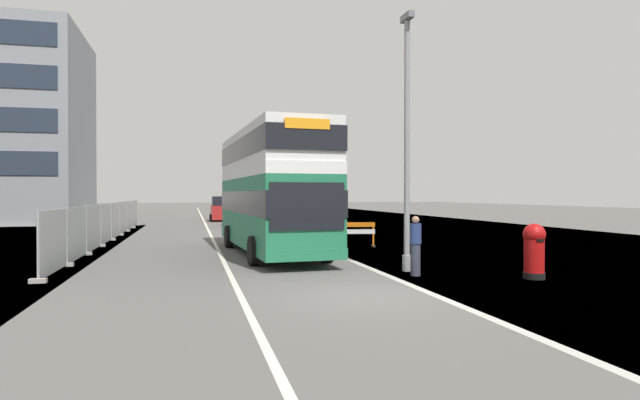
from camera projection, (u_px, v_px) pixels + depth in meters
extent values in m
cube|color=#565451|center=(369.00, 299.00, 12.50)|extent=(140.00, 280.00, 0.10)
cube|color=#B2AFA8|center=(430.00, 294.00, 12.87)|extent=(0.24, 196.00, 0.01)
cube|color=silver|center=(244.00, 303.00, 11.81)|extent=(0.16, 168.00, 0.01)
cube|color=#1E6B47|center=(271.00, 212.00, 21.40)|extent=(3.26, 10.83, 2.69)
cube|color=silver|center=(271.00, 173.00, 21.38)|extent=(3.26, 10.83, 0.40)
cube|color=silver|center=(271.00, 150.00, 21.37)|extent=(3.23, 10.72, 1.45)
cube|color=black|center=(271.00, 202.00, 21.39)|extent=(3.30, 10.94, 0.86)
cube|color=black|center=(271.00, 150.00, 21.37)|extent=(3.28, 10.88, 0.80)
cube|color=black|center=(307.00, 206.00, 16.27)|extent=(2.39, 0.21, 1.48)
cube|color=orange|center=(307.00, 124.00, 16.24)|extent=(1.43, 0.15, 0.32)
cube|color=#1E6B47|center=(271.00, 241.00, 21.41)|extent=(3.30, 10.94, 0.36)
cylinder|color=black|center=(254.00, 251.00, 17.86)|extent=(0.36, 1.02, 1.00)
cylinder|color=black|center=(327.00, 248.00, 18.63)|extent=(0.36, 1.02, 1.00)
cylinder|color=black|center=(229.00, 237.00, 23.83)|extent=(0.36, 1.02, 1.00)
cylinder|color=black|center=(285.00, 235.00, 24.60)|extent=(0.36, 1.02, 1.00)
cylinder|color=gray|center=(407.00, 146.00, 16.56)|extent=(0.18, 0.18, 7.79)
cube|color=slate|center=(407.00, 17.00, 16.51)|extent=(0.20, 0.70, 0.20)
cylinder|color=gray|center=(407.00, 263.00, 16.60)|extent=(0.29, 0.29, 0.50)
cylinder|color=black|center=(534.00, 276.00, 15.11)|extent=(0.60, 0.60, 0.18)
cylinder|color=#AD0F0F|center=(534.00, 253.00, 15.10)|extent=(0.56, 0.56, 1.08)
sphere|color=#AD0F0F|center=(534.00, 235.00, 15.10)|extent=(0.63, 0.63, 0.63)
cube|color=black|center=(541.00, 240.00, 14.82)|extent=(0.22, 0.03, 0.07)
cube|color=orange|center=(359.00, 225.00, 24.16)|extent=(1.43, 0.31, 0.20)
cube|color=white|center=(359.00, 232.00, 24.16)|extent=(1.43, 0.31, 0.20)
cube|color=orange|center=(345.00, 236.00, 24.11)|extent=(0.08, 0.08, 1.02)
cube|color=black|center=(345.00, 246.00, 24.12)|extent=(0.21, 0.46, 0.08)
cube|color=orange|center=(373.00, 236.00, 24.21)|extent=(0.08, 0.08, 1.02)
cube|color=black|center=(373.00, 246.00, 24.22)|extent=(0.21, 0.46, 0.08)
cube|color=#A8AAAD|center=(54.00, 241.00, 16.01)|extent=(0.04, 3.26, 1.89)
cube|color=#A8AAAD|center=(77.00, 233.00, 19.32)|extent=(0.04, 3.26, 1.89)
cube|color=#A8AAAD|center=(94.00, 227.00, 22.62)|extent=(0.04, 3.26, 1.89)
cube|color=#A8AAAD|center=(106.00, 223.00, 25.92)|extent=(0.04, 3.26, 1.89)
cube|color=#A8AAAD|center=(116.00, 220.00, 29.23)|extent=(0.04, 3.26, 1.89)
cube|color=#A8AAAD|center=(123.00, 217.00, 32.53)|extent=(0.04, 3.26, 1.89)
cube|color=#A8AAAD|center=(129.00, 215.00, 35.83)|extent=(0.04, 3.26, 1.89)
cube|color=#A8AAAD|center=(135.00, 213.00, 39.14)|extent=(0.04, 3.26, 1.89)
cylinder|color=#939699|center=(38.00, 246.00, 14.36)|extent=(0.06, 0.06, 1.99)
cube|color=gray|center=(38.00, 281.00, 14.37)|extent=(0.44, 0.20, 0.12)
cylinder|color=#939699|center=(66.00, 237.00, 17.66)|extent=(0.06, 0.06, 1.99)
cube|color=gray|center=(67.00, 265.00, 17.68)|extent=(0.44, 0.20, 0.12)
cylinder|color=#939699|center=(86.00, 230.00, 20.97)|extent=(0.06, 0.06, 1.99)
cube|color=gray|center=(86.00, 254.00, 20.98)|extent=(0.44, 0.20, 0.12)
cylinder|color=#939699|center=(100.00, 225.00, 24.27)|extent=(0.06, 0.06, 1.99)
cube|color=gray|center=(100.00, 245.00, 24.28)|extent=(0.44, 0.20, 0.12)
cylinder|color=#939699|center=(111.00, 221.00, 27.58)|extent=(0.06, 0.06, 1.99)
cube|color=gray|center=(111.00, 239.00, 27.59)|extent=(0.44, 0.20, 0.12)
cylinder|color=#939699|center=(120.00, 218.00, 30.88)|extent=(0.06, 0.06, 1.99)
cube|color=gray|center=(120.00, 234.00, 30.89)|extent=(0.44, 0.20, 0.12)
cylinder|color=#939699|center=(126.00, 216.00, 34.18)|extent=(0.06, 0.06, 1.99)
cube|color=gray|center=(127.00, 231.00, 34.19)|extent=(0.44, 0.20, 0.12)
cylinder|color=#939699|center=(132.00, 214.00, 37.49)|extent=(0.06, 0.06, 1.99)
cube|color=gray|center=(132.00, 227.00, 37.50)|extent=(0.44, 0.20, 0.12)
cylinder|color=#939699|center=(137.00, 212.00, 40.79)|extent=(0.06, 0.06, 1.99)
cube|color=gray|center=(137.00, 225.00, 40.80)|extent=(0.44, 0.20, 0.12)
cube|color=gray|center=(239.00, 216.00, 39.84)|extent=(1.84, 4.45, 1.14)
cube|color=black|center=(239.00, 203.00, 39.83)|extent=(1.69, 2.45, 0.83)
cylinder|color=black|center=(249.00, 221.00, 41.40)|extent=(0.20, 0.60, 0.60)
cylinder|color=black|center=(226.00, 221.00, 40.97)|extent=(0.20, 0.60, 0.60)
cylinder|color=black|center=(254.00, 223.00, 38.72)|extent=(0.20, 0.60, 0.60)
cylinder|color=black|center=(228.00, 223.00, 38.28)|extent=(0.20, 0.60, 0.60)
cube|color=maroon|center=(221.00, 212.00, 47.42)|extent=(1.77, 3.90, 1.19)
cube|color=black|center=(221.00, 201.00, 47.41)|extent=(1.63, 2.15, 0.83)
cylinder|color=black|center=(230.00, 217.00, 48.81)|extent=(0.20, 0.60, 0.60)
cylinder|color=black|center=(211.00, 217.00, 48.39)|extent=(0.20, 0.60, 0.60)
cylinder|color=black|center=(232.00, 218.00, 46.46)|extent=(0.20, 0.60, 0.60)
cylinder|color=black|center=(212.00, 218.00, 46.04)|extent=(0.20, 0.60, 0.60)
cube|color=gray|center=(223.00, 209.00, 57.00)|extent=(1.83, 4.03, 1.26)
cube|color=black|center=(223.00, 200.00, 56.99)|extent=(1.68, 2.22, 0.70)
cylinder|color=black|center=(231.00, 213.00, 58.43)|extent=(0.20, 0.60, 0.60)
cylinder|color=black|center=(214.00, 213.00, 58.00)|extent=(0.20, 0.60, 0.60)
cylinder|color=black|center=(233.00, 214.00, 56.01)|extent=(0.20, 0.60, 0.60)
cylinder|color=black|center=(215.00, 214.00, 55.57)|extent=(0.20, 0.60, 0.60)
cylinder|color=#4C3D2D|center=(39.00, 201.00, 44.18)|extent=(0.39, 0.39, 3.69)
cylinder|color=#4C3D2D|center=(49.00, 179.00, 44.25)|extent=(1.58, 0.33, 1.52)
cylinder|color=#4C3D2D|center=(46.00, 185.00, 44.85)|extent=(0.96, 1.36, 1.18)
cylinder|color=#4C3D2D|center=(38.00, 184.00, 44.77)|extent=(0.76, 1.56, 1.85)
cylinder|color=#4C3D2D|center=(31.00, 185.00, 43.91)|extent=(1.32, 0.41, 1.27)
cylinder|color=#4C3D2D|center=(33.00, 189.00, 43.68)|extent=(0.97, 1.00, 1.04)
cylinder|color=#4C3D2D|center=(43.00, 176.00, 43.77)|extent=(1.13, 1.25, 1.48)
cylinder|color=#2D3342|center=(415.00, 260.00, 15.65)|extent=(0.29, 0.29, 0.95)
cylinder|color=navy|center=(415.00, 234.00, 15.64)|extent=(0.34, 0.34, 0.59)
sphere|color=#937056|center=(416.00, 220.00, 15.63)|extent=(0.22, 0.22, 0.22)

